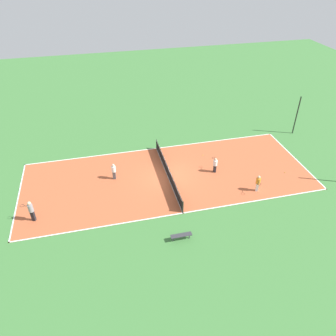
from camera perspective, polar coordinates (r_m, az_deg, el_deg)
The scene contains 11 objects.
ground_plane at distance 28.45m, azimuth 0.00°, elevation -1.49°, with size 80.00×80.00×0.00m, color #3D7538.
court_surface at distance 28.44m, azimuth 0.00°, elevation -1.47°, with size 9.71×24.70×0.02m.
tennis_net at distance 28.13m, azimuth 0.00°, elevation -0.60°, with size 9.51×0.10×1.02m.
bench at distance 22.72m, azimuth 2.33°, elevation -11.68°, with size 0.36×1.47×0.45m.
player_far_white at distance 28.04m, azimuth -9.43°, elevation -0.45°, with size 0.43×0.43×1.51m.
player_baseline_gray at distance 25.54m, azimuth -22.76°, elevation -6.72°, with size 0.64×0.99×1.76m.
player_near_white at distance 28.83m, azimuth 8.21°, elevation 0.64°, with size 0.95×0.40×1.41m.
player_center_orange at distance 27.33m, azimuth 15.40°, elevation -2.45°, with size 0.99×0.64×1.48m.
tennis_ball_near_net at distance 30.65m, azimuth 19.70°, elevation -0.71°, with size 0.07×0.07×0.07m, color #CCE033.
tennis_ball_far_baseline at distance 31.36m, azimuth 6.09°, elevation 2.24°, with size 0.07×0.07×0.07m, color #CCE033.
fence_post_back_left at distance 36.58m, azimuth 21.49°, elevation 8.51°, with size 0.12×0.12×4.12m.
Camera 1 is at (22.26, -5.40, 16.87)m, focal length 35.00 mm.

